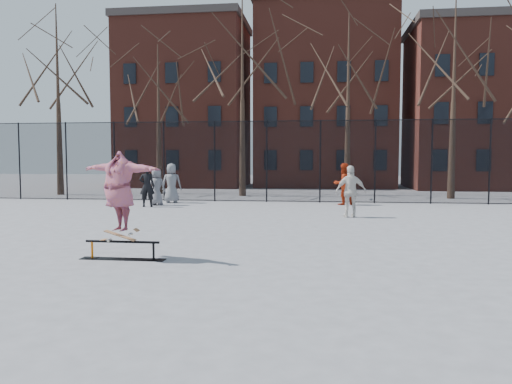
# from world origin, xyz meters

# --- Properties ---
(ground) EXTENTS (100.00, 100.00, 0.00)m
(ground) POSITION_xyz_m (0.00, 0.00, 0.00)
(ground) COLOR slate
(skate_rail) EXTENTS (1.86, 0.29, 0.41)m
(skate_rail) POSITION_xyz_m (-3.01, -1.14, 0.16)
(skate_rail) COLOR black
(skate_rail) RESTS_ON ground
(skateboard) EXTENTS (0.76, 0.18, 0.09)m
(skateboard) POSITION_xyz_m (-3.06, -1.14, 0.46)
(skateboard) COLOR #9C623E
(skateboard) RESTS_ON skate_rail
(skater) EXTENTS (2.16, 1.29, 1.70)m
(skater) POSITION_xyz_m (-3.06, -1.14, 1.35)
(skater) COLOR #57388D
(skater) RESTS_ON skateboard
(bystander_grey) EXTENTS (0.91, 0.67, 1.70)m
(bystander_grey) POSITION_xyz_m (-6.24, 10.75, 0.85)
(bystander_grey) COLOR slate
(bystander_grey) RESTS_ON ground
(bystander_black) EXTENTS (0.73, 0.54, 1.84)m
(bystander_black) POSITION_xyz_m (-6.41, 9.95, 0.92)
(bystander_black) COLOR black
(bystander_black) RESTS_ON ground
(bystander_red) EXTENTS (1.16, 1.07, 1.93)m
(bystander_red) POSITION_xyz_m (2.27, 12.00, 0.96)
(bystander_red) COLOR #A1270E
(bystander_red) RESTS_ON ground
(bystander_white) EXTENTS (1.17, 0.61, 1.90)m
(bystander_white) POSITION_xyz_m (2.32, 7.16, 0.95)
(bystander_white) COLOR silver
(bystander_white) RESTS_ON ground
(bystander_extra) EXTENTS (1.01, 0.73, 1.90)m
(bystander_extra) POSITION_xyz_m (-5.91, 11.99, 0.95)
(bystander_extra) COLOR slate
(bystander_extra) RESTS_ON ground
(fence) EXTENTS (34.03, 0.07, 4.00)m
(fence) POSITION_xyz_m (-0.01, 13.00, 2.05)
(fence) COLOR black
(fence) RESTS_ON ground
(tree_row) EXTENTS (33.66, 7.46, 10.67)m
(tree_row) POSITION_xyz_m (-0.25, 17.15, 7.36)
(tree_row) COLOR black
(tree_row) RESTS_ON ground
(rowhouses) EXTENTS (29.00, 7.00, 13.00)m
(rowhouses) POSITION_xyz_m (0.72, 26.00, 6.06)
(rowhouses) COLOR maroon
(rowhouses) RESTS_ON ground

